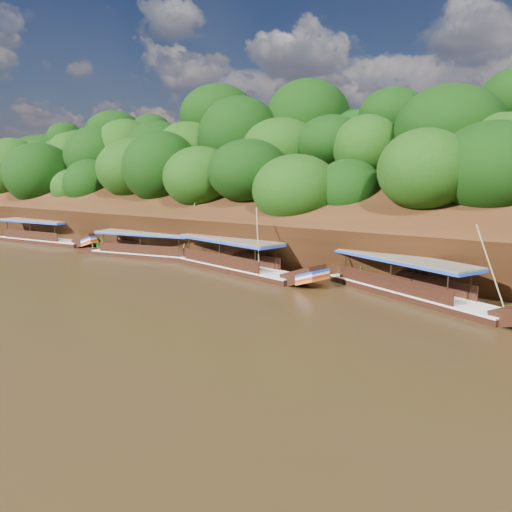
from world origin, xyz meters
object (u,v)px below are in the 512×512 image
at_px(boat_2, 161,253).
at_px(boat_3, 48,238).
at_px(boat_0, 421,292).
at_px(boat_1, 243,266).

distance_m(boat_2, boat_3, 16.75).
bearing_deg(boat_0, boat_3, -158.17).
bearing_deg(boat_3, boat_2, -4.85).
relative_size(boat_0, boat_1, 0.99).
relative_size(boat_1, boat_3, 1.03).
bearing_deg(boat_1, boat_3, -169.68).
height_order(boat_0, boat_2, boat_2).
xyz_separation_m(boat_2, boat_3, (-16.74, -0.32, 0.05)).
relative_size(boat_0, boat_3, 1.02).
xyz_separation_m(boat_0, boat_2, (-23.44, 1.62, -0.03)).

